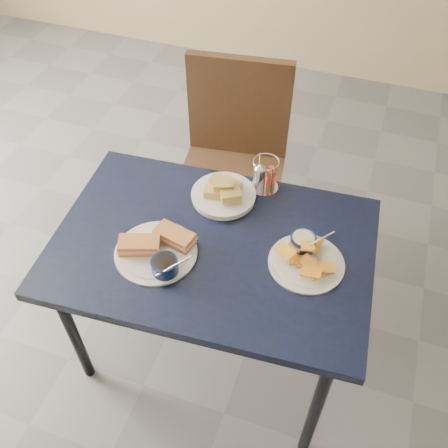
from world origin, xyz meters
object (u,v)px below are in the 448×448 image
(plantain_plate, at_px, (305,255))
(bread_basket, at_px, (224,193))
(sandwich_plate, at_px, (158,249))
(chair_far, at_px, (236,153))
(condiment_caddy, at_px, (264,176))
(dining_table, at_px, (213,256))

(plantain_plate, bearing_deg, bread_basket, 152.31)
(sandwich_plate, xyz_separation_m, bread_basket, (0.12, 0.33, 0.00))
(sandwich_plate, bearing_deg, plantain_plate, 16.75)
(chair_far, height_order, plantain_plate, chair_far)
(chair_far, xyz_separation_m, bread_basket, (0.10, -0.47, 0.20))
(condiment_caddy, bearing_deg, plantain_plate, -51.71)
(sandwich_plate, relative_size, plantain_plate, 1.19)
(plantain_plate, bearing_deg, dining_table, -173.14)
(chair_far, xyz_separation_m, condiment_caddy, (0.22, -0.36, 0.23))
(dining_table, height_order, plantain_plate, plantain_plate)
(chair_far, distance_m, bread_basket, 0.51)
(sandwich_plate, bearing_deg, dining_table, 33.82)
(bread_basket, bearing_deg, sandwich_plate, -109.96)
(dining_table, relative_size, condiment_caddy, 8.63)
(chair_far, bearing_deg, plantain_plate, -54.96)
(dining_table, relative_size, plantain_plate, 4.52)
(chair_far, bearing_deg, bread_basket, -78.04)
(chair_far, height_order, condiment_caddy, chair_far)
(sandwich_plate, bearing_deg, chair_far, 88.37)
(dining_table, bearing_deg, chair_far, 101.06)
(dining_table, relative_size, bread_basket, 4.84)
(sandwich_plate, distance_m, bread_basket, 0.36)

